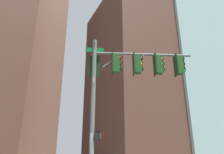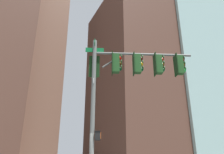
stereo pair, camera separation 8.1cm
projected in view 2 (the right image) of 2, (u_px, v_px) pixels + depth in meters
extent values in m
cylinder|color=slate|center=(93.00, 109.00, 10.25)|extent=(0.21, 0.21, 7.26)
cylinder|color=slate|center=(143.00, 54.00, 11.41)|extent=(2.01, 4.74, 0.12)
cylinder|color=slate|center=(112.00, 61.00, 11.16)|extent=(0.47, 0.99, 0.75)
cube|color=#0F6B33|center=(95.00, 45.00, 11.44)|extent=(0.85, 0.37, 0.24)
cube|color=#0F6B33|center=(95.00, 50.00, 11.33)|extent=(0.38, 0.89, 0.24)
cube|color=white|center=(94.00, 82.00, 10.72)|extent=(0.43, 0.20, 0.24)
cube|color=#1E4C1E|center=(116.00, 63.00, 11.14)|extent=(0.44, 0.44, 1.00)
cube|color=black|center=(112.00, 63.00, 11.13)|extent=(0.52, 0.24, 1.16)
sphere|color=red|center=(120.00, 58.00, 11.25)|extent=(0.20, 0.20, 0.20)
cylinder|color=#1E4C1E|center=(121.00, 57.00, 11.29)|extent=(0.23, 0.12, 0.23)
sphere|color=#4C330A|center=(120.00, 64.00, 11.15)|extent=(0.20, 0.20, 0.20)
cylinder|color=#1E4C1E|center=(121.00, 62.00, 11.18)|extent=(0.23, 0.12, 0.23)
sphere|color=#0A3819|center=(120.00, 69.00, 11.04)|extent=(0.20, 0.20, 0.20)
cylinder|color=#1E4C1E|center=(121.00, 67.00, 11.08)|extent=(0.23, 0.12, 0.23)
cube|color=#1E4C1E|center=(137.00, 64.00, 11.20)|extent=(0.44, 0.44, 1.00)
cube|color=black|center=(134.00, 64.00, 11.19)|extent=(0.52, 0.24, 1.16)
sphere|color=#470A07|center=(141.00, 59.00, 11.32)|extent=(0.20, 0.20, 0.20)
cylinder|color=#1E4C1E|center=(142.00, 57.00, 11.35)|extent=(0.23, 0.12, 0.23)
sphere|color=#F29E0C|center=(141.00, 64.00, 11.21)|extent=(0.20, 0.20, 0.20)
cylinder|color=#1E4C1E|center=(142.00, 63.00, 11.25)|extent=(0.23, 0.12, 0.23)
sphere|color=#0A3819|center=(142.00, 69.00, 11.11)|extent=(0.20, 0.20, 0.20)
cylinder|color=#1E4C1E|center=(143.00, 68.00, 11.14)|extent=(0.23, 0.12, 0.23)
cube|color=#1E4C1E|center=(158.00, 64.00, 11.26)|extent=(0.44, 0.44, 1.00)
cube|color=black|center=(155.00, 64.00, 11.25)|extent=(0.52, 0.24, 1.16)
sphere|color=red|center=(162.00, 59.00, 11.38)|extent=(0.20, 0.20, 0.20)
cylinder|color=#1E4C1E|center=(163.00, 58.00, 11.41)|extent=(0.23, 0.12, 0.23)
sphere|color=#4C330A|center=(162.00, 65.00, 11.27)|extent=(0.20, 0.20, 0.20)
cylinder|color=#1E4C1E|center=(163.00, 63.00, 11.31)|extent=(0.23, 0.12, 0.23)
sphere|color=#0A3819|center=(163.00, 70.00, 11.17)|extent=(0.20, 0.20, 0.20)
cylinder|color=#1E4C1E|center=(164.00, 68.00, 11.20)|extent=(0.23, 0.12, 0.23)
cube|color=#1E4C1E|center=(179.00, 65.00, 11.32)|extent=(0.44, 0.44, 1.00)
cube|color=black|center=(176.00, 65.00, 11.31)|extent=(0.52, 0.24, 1.16)
sphere|color=#470A07|center=(183.00, 60.00, 11.44)|extent=(0.20, 0.20, 0.20)
cylinder|color=#1E4C1E|center=(184.00, 58.00, 11.48)|extent=(0.23, 0.12, 0.23)
sphere|color=#4C330A|center=(183.00, 65.00, 11.34)|extent=(0.20, 0.20, 0.20)
cylinder|color=#1E4C1E|center=(184.00, 64.00, 11.37)|extent=(0.23, 0.12, 0.23)
sphere|color=green|center=(184.00, 70.00, 11.23)|extent=(0.20, 0.20, 0.20)
cylinder|color=#1E4C1E|center=(185.00, 69.00, 11.27)|extent=(0.23, 0.12, 0.23)
cube|color=#1E4C1E|center=(94.00, 68.00, 11.31)|extent=(0.44, 0.44, 1.00)
cube|color=black|center=(94.00, 66.00, 11.13)|extent=(0.24, 0.52, 1.16)
sphere|color=#470A07|center=(95.00, 64.00, 11.61)|extent=(0.20, 0.20, 0.20)
cylinder|color=#1E4C1E|center=(95.00, 63.00, 11.70)|extent=(0.12, 0.23, 0.23)
sphere|color=#F29E0C|center=(94.00, 69.00, 11.50)|extent=(0.20, 0.20, 0.20)
cylinder|color=#1E4C1E|center=(94.00, 68.00, 11.59)|extent=(0.12, 0.23, 0.23)
sphere|color=#0A3819|center=(94.00, 75.00, 11.39)|extent=(0.20, 0.20, 0.20)
cylinder|color=#1E4C1E|center=(94.00, 73.00, 11.49)|extent=(0.12, 0.23, 0.23)
cube|color=black|center=(98.00, 136.00, 9.83)|extent=(0.43, 0.37, 0.40)
cube|color=#EA5914|center=(101.00, 136.00, 9.84)|extent=(0.24, 0.11, 0.28)
cube|color=brown|center=(131.00, 78.00, 49.37)|extent=(20.38, 14.63, 37.15)
cube|color=#9EC6C1|center=(195.00, 54.00, 63.58)|extent=(24.45, 33.22, 59.83)
cube|color=#845B47|center=(19.00, 52.00, 54.66)|extent=(16.32, 19.69, 52.75)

